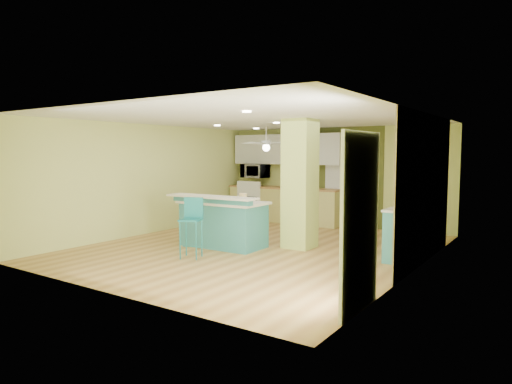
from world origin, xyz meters
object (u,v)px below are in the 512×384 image
peninsula (223,222)px  side_counter (410,232)px  fruit_bowl (298,186)px  bar_stool (192,218)px  canister (243,198)px

peninsula → side_counter: bearing=16.4°
fruit_bowl → bar_stool: bearing=-86.0°
peninsula → side_counter: 3.52m
peninsula → canister: size_ratio=11.08×
fruit_bowl → canister: bearing=-79.4°
bar_stool → side_counter: size_ratio=0.75×
peninsula → fruit_bowl: (-0.18, 3.40, 0.50)m
peninsula → fruit_bowl: size_ratio=5.67×
peninsula → bar_stool: bearing=-84.2°
bar_stool → canister: (0.32, 1.10, 0.28)m
fruit_bowl → peninsula: bearing=-87.0°
side_counter → canister: 3.12m
side_counter → canister: (-2.91, -1.00, 0.53)m
canister → bar_stool: bearing=-106.1°
bar_stool → fruit_bowl: (-0.31, 4.44, 0.27)m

